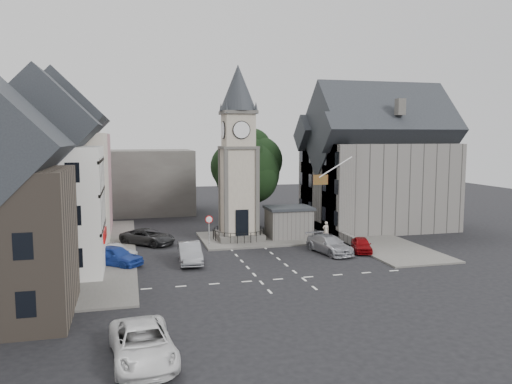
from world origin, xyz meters
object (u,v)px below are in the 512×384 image
object	(u,v)px
stone_shelter	(289,222)
pedestrian	(326,231)
clock_tower	(238,154)
car_west_blue	(115,256)
car_east_red	(362,245)

from	to	relation	value
stone_shelter	pedestrian	distance (m)	3.59
clock_tower	car_west_blue	size ratio (longest dim) A/B	3.62
clock_tower	pedestrian	world-z (taller)	clock_tower
car_west_blue	clock_tower	bearing A→B (deg)	-17.53
car_east_red	pedestrian	xyz separation A→B (m)	(-1.03, 5.41, 0.26)
clock_tower	pedestrian	size ratio (longest dim) A/B	9.26
clock_tower	car_west_blue	distance (m)	15.00
car_west_blue	pedestrian	distance (m)	19.70
car_east_red	stone_shelter	bearing A→B (deg)	139.46
car_west_blue	pedestrian	world-z (taller)	pedestrian
stone_shelter	car_east_red	xyz separation A→B (m)	(4.23, -6.89, -0.93)
clock_tower	car_east_red	world-z (taller)	clock_tower
stone_shelter	car_west_blue	world-z (taller)	stone_shelter
clock_tower	car_east_red	bearing A→B (deg)	-39.29
stone_shelter	pedestrian	world-z (taller)	stone_shelter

